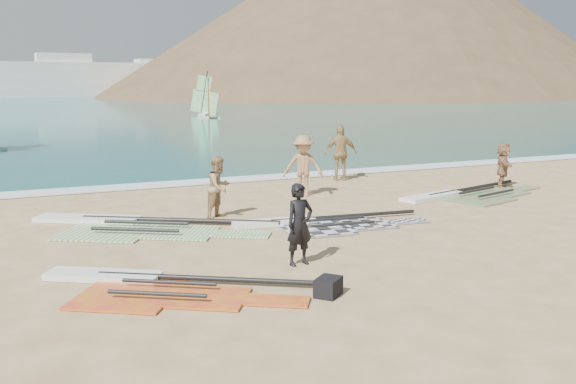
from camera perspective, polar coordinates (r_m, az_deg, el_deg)
name	(u,v)px	position (r m, az deg, el deg)	size (l,w,h in m)	color
ground	(443,270)	(12.66, 13.61, -6.80)	(300.00, 300.00, 0.00)	tan
sea	(24,100)	(141.64, -22.41, 7.60)	(300.00, 240.00, 0.06)	#0C4B55
surf_line	(224,181)	(23.29, -5.68, 0.95)	(300.00, 1.20, 0.04)	white
headland_main	(382,96)	(167.45, 8.39, 8.45)	(143.00, 143.00, 45.00)	brown
headland_minor	(464,94)	(196.57, 15.36, 8.38)	(70.00, 70.00, 28.00)	brown
rig_grey	(317,224)	(16.04, 2.58, -2.85)	(4.99, 2.24, 0.19)	#29292C
rig_green	(128,225)	(16.33, -14.03, -2.90)	(5.57, 4.78, 0.20)	#5EB732
rig_orange	(466,195)	(20.86, 15.55, -0.26)	(5.74, 3.01, 0.20)	orange
rig_red	(147,286)	(11.51, -12.42, -8.18)	(4.35, 3.80, 0.19)	red
gear_bag_near	(328,287)	(10.89, 3.60, -8.42)	(0.49, 0.36, 0.31)	black
person_wetsuit	(300,224)	(12.50, 1.04, -2.90)	(0.59, 0.39, 1.62)	black
beachgoer_left	(219,187)	(16.95, -6.14, 0.42)	(0.79, 0.62, 1.63)	#A68155
beachgoer_mid	(303,166)	(20.04, 1.35, 2.34)	(1.24, 0.71, 1.92)	#A37750
beachgoer_back	(341,153)	(23.36, 4.71, 3.48)	(1.18, 0.49, 2.01)	tan
beachgoer_right	(503,165)	(22.88, 18.58, 2.27)	(1.42, 0.45, 1.54)	#A4714E
windsurfer_centre	(209,106)	(63.57, -7.07, 7.57)	(2.29, 2.61, 4.02)	white
windsurfer_right	(205,102)	(70.82, -7.43, 7.91)	(2.72, 2.60, 4.75)	white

